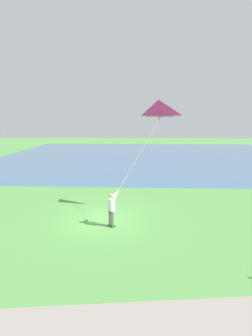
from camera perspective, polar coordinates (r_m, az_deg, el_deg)
The scene contains 5 objects.
ground_plane at distance 14.12m, azimuth -5.16°, elevation -11.65°, with size 120.00×120.00×0.00m, color #569947.
lake_water at distance 38.10m, azimuth 5.71°, elevation 2.77°, with size 36.00×44.00×0.01m, color #476B8E.
walkway_path at distance 7.75m, azimuth 3.94°, elevation -33.46°, with size 2.40×32.00×0.02m, color gray.
person_kite_flyer at distance 12.98m, azimuth -3.29°, elevation -8.74°, with size 0.57×0.61×1.83m.
flying_kite at distance 14.05m, azimuth 7.28°, elevation 12.83°, with size 2.18×3.01×4.66m.
Camera 1 is at (12.91, 1.79, 5.43)m, focal length 27.06 mm.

